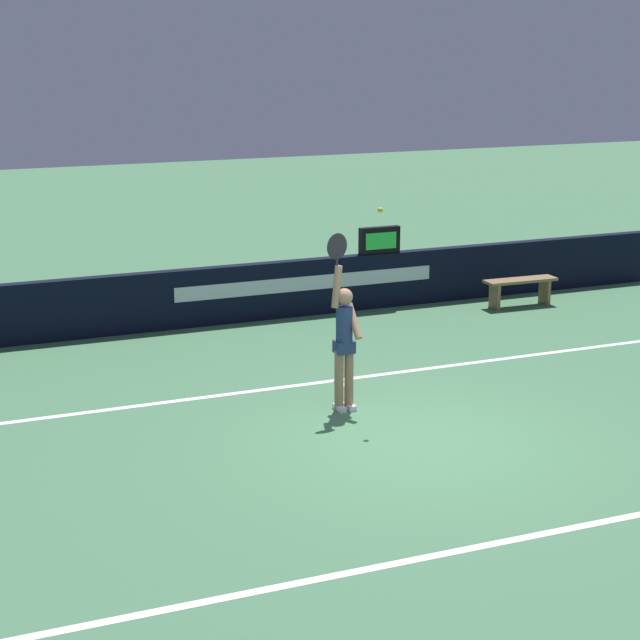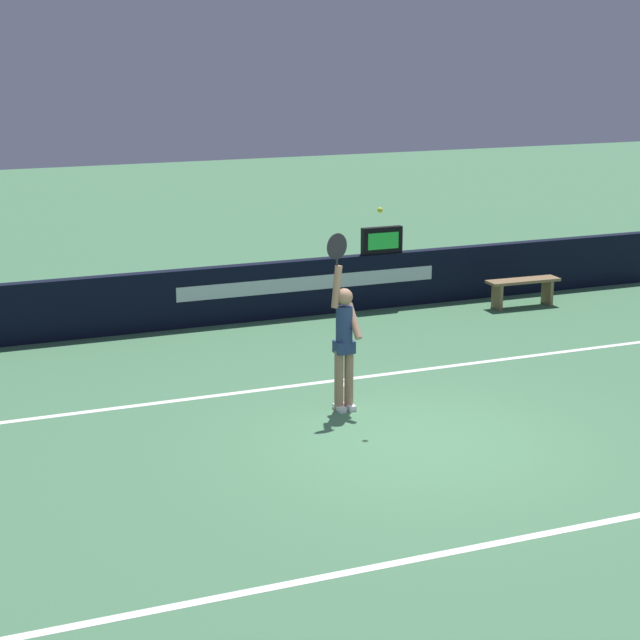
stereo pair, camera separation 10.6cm
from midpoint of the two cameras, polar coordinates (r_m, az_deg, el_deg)
The scene contains 7 objects.
ground_plane at distance 13.58m, azimuth 5.45°, elevation -6.21°, with size 60.00×60.00×0.00m, color #43764F.
court_lines at distance 13.53m, azimuth 5.57°, elevation -6.29°, with size 11.83×5.47×0.00m.
back_wall at distance 18.98m, azimuth -3.33°, elevation 1.44°, with size 16.46×0.22×0.99m.
speed_display at distance 19.74m, azimuth 3.35°, elevation 4.12°, with size 0.76×0.14×0.48m.
tennis_player at distance 14.32m, azimuth 1.45°, elevation -0.94°, with size 0.44×0.38×2.38m.
tennis_ball at distance 13.79m, azimuth 3.33°, elevation 5.67°, with size 0.07×0.07×0.07m.
courtside_bench_near at distance 20.27m, azimuth 10.55°, elevation 1.72°, with size 1.37×0.40×0.50m.
Camera 2 is at (-5.93, -11.22, 4.82)m, focal length 62.16 mm.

